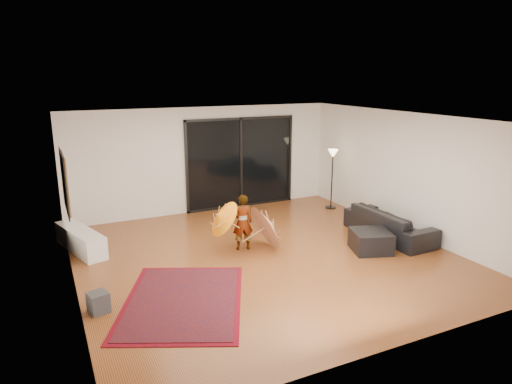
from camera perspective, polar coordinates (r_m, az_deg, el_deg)
floor at (r=9.09m, az=1.21°, el=-8.06°), size 7.00×7.00×0.00m
ceiling at (r=8.43m, az=1.31°, el=9.14°), size 7.00×7.00×0.00m
wall_back at (r=11.82m, az=-6.44°, el=4.00°), size 7.00×0.00×7.00m
wall_front at (r=5.91m, az=16.89°, el=-7.40°), size 7.00×0.00×7.00m
wall_left at (r=7.79m, az=-22.41°, el=-2.56°), size 0.00×7.00×7.00m
wall_right at (r=10.67m, az=18.29°, el=2.21°), size 0.00×7.00×7.00m
sliding_door at (r=12.17m, az=-1.92°, el=3.68°), size 3.06×0.07×2.40m
painting at (r=8.69m, az=-22.80°, el=1.14°), size 0.04×1.28×1.08m
media_console at (r=9.95m, az=-21.08°, el=-5.64°), size 0.87×1.69×0.46m
speaker at (r=7.45m, az=-19.10°, el=-12.92°), size 0.34×0.34×0.32m
persian_rug at (r=7.52m, az=-9.09°, el=-13.26°), size 2.71×3.06×0.02m
sofa at (r=10.44m, az=16.32°, el=-3.80°), size 0.89×2.17×0.63m
ottoman at (r=9.58m, az=14.16°, el=-5.97°), size 0.94×0.94×0.42m
floor_lamp at (r=12.14m, az=9.56°, el=3.71°), size 0.27×0.27×1.59m
child at (r=9.26m, az=-1.70°, el=-3.80°), size 0.47×0.35×1.16m
parasol_orange at (r=8.97m, az=-4.80°, el=-3.43°), size 0.59×0.77×0.85m
parasol_white at (r=9.40m, az=2.03°, el=-4.00°), size 0.58×0.98×0.98m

